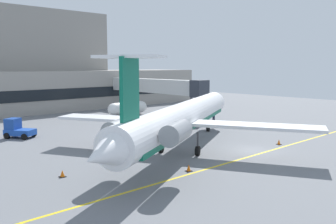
# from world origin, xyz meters

# --- Properties ---
(ground) EXTENTS (120.00, 120.00, 0.11)m
(ground) POSITION_xyz_m (-0.00, 0.00, -0.05)
(ground) COLOR slate
(terminal_building) EXTENTS (63.57, 14.24, 18.94)m
(terminal_building) POSITION_xyz_m (-1.01, 47.65, 7.34)
(terminal_building) COLOR gray
(terminal_building) RESTS_ON ground
(jet_bridge_west) EXTENTS (2.40, 23.45, 6.18)m
(jet_bridge_west) POSITION_xyz_m (11.43, 27.51, 4.81)
(jet_bridge_west) COLOR silver
(jet_bridge_west) RESTS_ON ground
(regional_jet) EXTENTS (32.12, 24.03, 9.03)m
(regional_jet) POSITION_xyz_m (-5.43, 4.48, 3.36)
(regional_jet) COLOR white
(regional_jet) RESTS_ON ground
(baggage_tug) EXTENTS (3.54, 2.95, 2.43)m
(baggage_tug) POSITION_xyz_m (6.43, 14.40, 1.06)
(baggage_tug) COLOR #19389E
(baggage_tug) RESTS_ON ground
(pushback_tractor) EXTENTS (3.38, 3.71, 2.27)m
(pushback_tractor) POSITION_xyz_m (-14.55, 22.48, 1.02)
(pushback_tractor) COLOR #1E4CB2
(pushback_tractor) RESTS_ON ground
(fuel_tank) EXTENTS (7.56, 2.12, 2.35)m
(fuel_tank) POSITION_xyz_m (6.02, 28.76, 1.33)
(fuel_tank) COLOR white
(fuel_tank) RESTS_ON ground
(marshaller) EXTENTS (0.79, 0.44, 1.88)m
(marshaller) POSITION_xyz_m (11.94, 15.06, 0.95)
(marshaller) COLOR #191E33
(marshaller) RESTS_ON ground
(safety_cone_alpha) EXTENTS (0.47, 0.47, 0.55)m
(safety_cone_alpha) POSITION_xyz_m (-17.78, 4.89, 0.25)
(safety_cone_alpha) COLOR orange
(safety_cone_alpha) RESTS_ON ground
(safety_cone_bravo) EXTENTS (0.47, 0.47, 0.55)m
(safety_cone_bravo) POSITION_xyz_m (-10.21, 11.27, 0.25)
(safety_cone_bravo) COLOR orange
(safety_cone_bravo) RESTS_ON ground
(safety_cone_charlie) EXTENTS (0.47, 0.47, 0.55)m
(safety_cone_charlie) POSITION_xyz_m (-9.70, -0.56, 0.25)
(safety_cone_charlie) COLOR orange
(safety_cone_charlie) RESTS_ON ground
(safety_cone_delta) EXTENTS (0.47, 0.47, 0.55)m
(safety_cone_delta) POSITION_xyz_m (4.50, -0.23, 0.25)
(safety_cone_delta) COLOR orange
(safety_cone_delta) RESTS_ON ground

